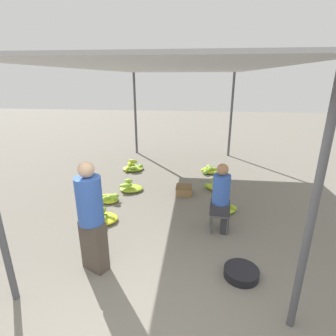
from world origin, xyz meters
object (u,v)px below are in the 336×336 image
Objects in this scene: stool at (219,215)px; banana_pile_right_0 at (209,170)px; vendor_seated at (222,197)px; vendor_foreground at (91,216)px; banana_pile_left_1 at (110,198)px; banana_pile_right_1 at (215,186)px; banana_pile_left_3 at (133,167)px; banana_pile_left_0 at (102,217)px; banana_pile_left_2 at (130,187)px; basin_black at (241,273)px; banana_pile_right_2 at (225,207)px; crate_near at (184,190)px.

stool is 3.06m from banana_pile_right_0.
banana_pile_right_0 is at bearing 91.53° from vendor_seated.
vendor_foreground reaches higher than banana_pile_left_1.
banana_pile_right_0 is 0.84× the size of banana_pile_right_1.
vendor_foreground is 4.33m from banana_pile_left_3.
banana_pile_left_1 is 3.12m from banana_pile_right_0.
vendor_foreground is at bearing -83.36° from banana_pile_left_3.
banana_pile_left_0 is 2.86m from banana_pile_right_1.
stool is 2.59m from banana_pile_left_2.
banana_pile_right_1 is at bearing 89.10° from vendor_seated.
banana_pile_left_2 is at bearing 83.50° from banana_pile_left_0.
banana_pile_left_0 reaches higher than basin_black.
banana_pile_left_0 is 1.21× the size of banana_pile_right_2.
banana_pile_left_3 reaches higher than banana_pile_left_2.
vendor_seated is at bearing -88.47° from banana_pile_right_0.
stool reaches higher than banana_pile_right_1.
banana_pile_right_0 is at bearing 0.68° from banana_pile_left_3.
banana_pile_left_2 is at bearing 142.71° from vendor_seated.
banana_pile_right_2 reaches higher than basin_black.
vendor_foreground is 2.22m from basin_black.
basin_black is at bearing -78.48° from stool.
banana_pile_right_0 is (2.15, 2.98, -0.00)m from banana_pile_left_0.
banana_pile_right_0 is (1.98, 1.48, 0.01)m from banana_pile_left_2.
crate_near is at bearing -155.22° from banana_pile_right_1.
banana_pile_right_0 is (1.77, 4.26, -0.76)m from vendor_foreground.
banana_pile_left_2 is at bearing 94.26° from vendor_foreground.
vendor_seated is 3.35× the size of crate_near.
banana_pile_left_2 is 1.34m from crate_near.
banana_pile_left_0 is 1.51m from banana_pile_left_2.
banana_pile_right_2 is (0.18, 0.75, -0.21)m from stool.
vendor_foreground is 2.89m from banana_pile_left_2.
crate_near is (-0.94, 2.63, 0.04)m from basin_black.
banana_pile_left_1 is at bearing 141.23° from basin_black.
banana_pile_right_2 is (2.02, 1.96, -0.76)m from vendor_foreground.
vendor_seated is 2.10× the size of banana_pile_left_3.
basin_black is 0.83× the size of banana_pile_left_0.
banana_pile_left_1 is (-2.32, 0.90, -0.22)m from stool.
banana_pile_right_2 is 1.27× the size of crate_near.
banana_pile_left_0 reaches higher than crate_near.
banana_pile_left_2 reaches higher than banana_pile_right_0.
vendor_seated reaches higher than stool.
stool is at bearing -64.43° from crate_near.
banana_pile_right_2 is (2.50, -0.15, 0.00)m from banana_pile_left_1.
vendor_seated is 2.18× the size of banana_pile_left_0.
banana_pile_right_1 is 0.83m from crate_near.
banana_pile_left_1 is 1.17× the size of crate_near.
banana_pile_left_2 is 1.48m from banana_pile_left_3.
vendor_foreground is at bearing -77.16° from banana_pile_left_1.
vendor_foreground is 3.65m from banana_pile_right_1.
vendor_foreground is 3.66× the size of banana_pile_left_1.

